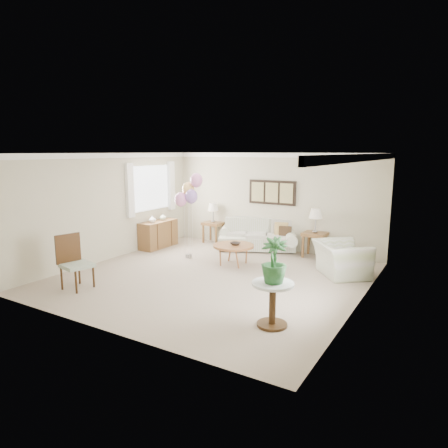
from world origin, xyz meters
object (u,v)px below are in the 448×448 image
sofa (258,237)px  coffee_table (234,246)px  armchair (341,259)px  balloon_cluster (189,192)px  accent_chair (74,260)px

sofa → coffee_table: 1.69m
sofa → armchair: (2.56, -1.18, 0.03)m
coffee_table → balloon_cluster: (-1.26, 0.01, 1.21)m
sofa → balloon_cluster: 2.39m
sofa → armchair: sofa is taller
coffee_table → armchair: armchair is taller
coffee_table → armchair: size_ratio=0.86×
coffee_table → accent_chair: bearing=-121.9°
sofa → balloon_cluster: (-1.09, -1.67, 1.33)m
coffee_table → balloon_cluster: balloon_cluster is taller
armchair → sofa: bearing=26.2°
armchair → balloon_cluster: (-3.64, -0.48, 1.30)m
accent_chair → balloon_cluster: 3.26m
armchair → balloon_cluster: 3.90m
coffee_table → accent_chair: size_ratio=0.90×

